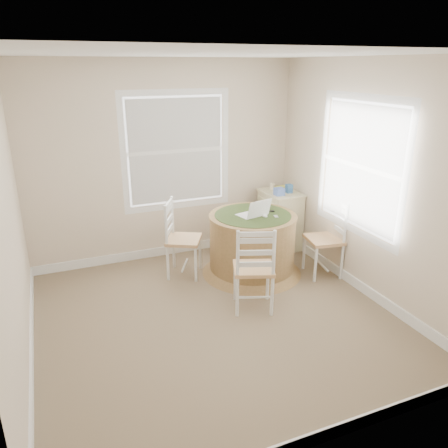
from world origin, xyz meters
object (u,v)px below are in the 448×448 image
corner_chest (279,220)px  chair_right (324,239)px  chair_left (184,239)px  round_table (252,241)px  chair_near (254,268)px  laptop (254,213)px

corner_chest → chair_right: bearing=-87.7°
chair_left → round_table: bearing=-80.7°
chair_left → corner_chest: 1.58m
chair_near → laptop: laptop is taller
chair_left → chair_near: size_ratio=1.00×
chair_left → chair_near: same height
chair_right → chair_left: bearing=-102.0°
chair_near → corner_chest: 1.78m
round_table → chair_right: 0.89m
round_table → corner_chest: (0.73, 0.61, -0.01)m
round_table → laptop: size_ratio=3.17×
chair_left → chair_near: 1.15m
round_table → chair_left: chair_left is taller
round_table → chair_left: size_ratio=1.33×
round_table → chair_left: (-0.81, 0.27, 0.05)m
chair_left → chair_right: (1.61, -0.66, 0.00)m
round_table → corner_chest: corner_chest is taller
chair_right → laptop: laptop is taller
chair_left → laptop: 0.92m
round_table → laptop: (-0.01, -0.03, 0.38)m
round_table → chair_right: size_ratio=1.33×
chair_left → laptop: bearing=-82.8°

